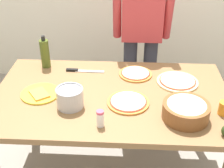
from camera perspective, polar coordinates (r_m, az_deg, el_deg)
The scene contains 12 objects.
dining_table at distance 2.15m, azimuth -0.07°, elevation -3.90°, with size 1.60×0.96×0.76m.
person_cook at distance 2.69m, azimuth 5.49°, elevation 10.10°, with size 0.49×0.25×1.62m.
pizza_raw_on_board at distance 2.27m, azimuth 11.92°, elevation 0.48°, with size 0.29×0.29×0.02m.
pizza_cooked_on_tray at distance 2.01m, azimuth 2.98°, elevation -3.31°, with size 0.27×0.27×0.02m.
pizza_second_cooked at distance 2.33m, azimuth 4.34°, elevation 1.90°, with size 0.24×0.24×0.02m.
plate_with_slice at distance 2.14m, azimuth -13.05°, elevation -1.73°, with size 0.26×0.26×0.02m.
popcorn_bowl at distance 1.90m, azimuth 13.42°, elevation -4.57°, with size 0.28×0.28×0.11m.
olive_oil_bottle at distance 2.44m, azimuth -12.20°, elevation 5.53°, with size 0.07×0.07×0.26m.
steel_pot at distance 1.97m, azimuth -7.74°, elevation -2.44°, with size 0.17×0.17×0.13m.
cup_orange at distance 2.01m, azimuth 19.91°, elevation -4.18°, with size 0.07×0.07×0.09m, color orange.
salt_shaker at distance 1.80m, azimuth -2.17°, elevation -6.34°, with size 0.04×0.04×0.11m.
chef_knife at distance 2.38m, azimuth -5.83°, elevation 2.47°, with size 0.29×0.03×0.02m.
Camera 1 is at (0.10, -1.75, 1.91)m, focal length 49.83 mm.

